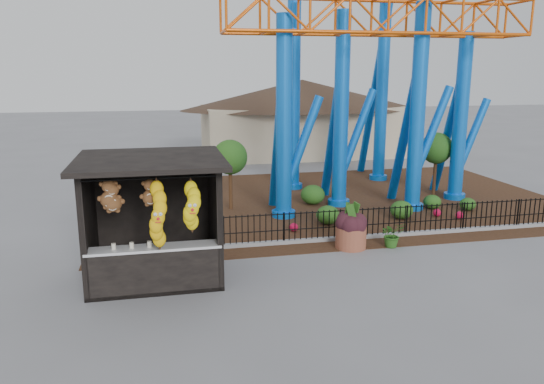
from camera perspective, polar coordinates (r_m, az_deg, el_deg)
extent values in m
plane|color=slate|center=(13.25, 0.94, -9.92)|extent=(120.00, 120.00, 0.00)
cube|color=#331E11|center=(21.63, 6.46, -0.88)|extent=(18.00, 12.00, 0.02)
cube|color=gray|center=(17.14, 11.79, -4.61)|extent=(18.00, 0.18, 0.12)
cube|color=black|center=(14.05, -12.35, -8.65)|extent=(3.20, 2.60, 0.10)
cube|color=black|center=(14.79, -12.63, -1.66)|extent=(3.20, 0.12, 3.00)
cube|color=black|center=(13.70, -19.10, -3.23)|extent=(0.12, 2.60, 3.00)
cube|color=black|center=(13.65, -6.17, -2.63)|extent=(0.12, 2.60, 3.00)
cube|color=black|center=(13.01, -12.99, 3.37)|extent=(3.50, 3.40, 0.12)
cube|color=black|center=(12.53, -19.69, -4.77)|extent=(0.14, 0.14, 3.00)
cube|color=black|center=(12.48, -5.61, -4.12)|extent=(0.14, 0.14, 3.00)
cube|color=black|center=(12.89, -12.45, -8.28)|extent=(3.00, 0.50, 1.10)
cube|color=silver|center=(12.70, -12.57, -5.88)|extent=(3.10, 0.55, 0.06)
cylinder|color=black|center=(11.86, -12.98, 1.44)|extent=(2.90, 0.04, 0.04)
cylinder|color=blue|center=(18.47, 1.30, 7.83)|extent=(0.56, 0.56, 7.00)
cylinder|color=blue|center=(19.07, 1.25, -2.34)|extent=(0.84, 0.84, 0.24)
cylinder|color=blue|center=(20.31, 7.45, 8.61)|extent=(0.56, 0.56, 7.30)
cylinder|color=blue|center=(20.87, 7.17, -1.09)|extent=(0.84, 0.84, 0.24)
cylinder|color=blue|center=(20.20, 15.39, 8.52)|extent=(0.56, 0.56, 7.50)
cylinder|color=blue|center=(20.77, 14.79, -1.50)|extent=(0.84, 0.84, 0.24)
cylinder|color=blue|center=(22.51, 19.61, 7.50)|extent=(0.56, 0.56, 6.60)
cylinder|color=blue|center=(22.99, 19.02, -0.40)|extent=(0.84, 0.84, 0.24)
cylinder|color=blue|center=(23.13, 2.36, 11.95)|extent=(0.56, 0.56, 9.50)
cylinder|color=blue|center=(23.66, 2.25, 0.67)|extent=(0.84, 0.84, 0.24)
cylinder|color=blue|center=(25.55, 11.86, 12.91)|extent=(0.56, 0.56, 10.50)
cylinder|color=blue|center=(26.04, 11.34, 1.56)|extent=(0.84, 0.84, 0.24)
cylinder|color=blue|center=(19.44, 0.66, 5.49)|extent=(0.36, 2.21, 5.85)
cylinder|color=blue|center=(19.05, 3.13, 4.79)|extent=(1.62, 0.32, 3.73)
cylinder|color=blue|center=(21.25, 6.57, 6.35)|extent=(0.36, 2.29, 6.10)
cylinder|color=blue|center=(20.94, 8.90, 5.68)|extent=(1.67, 0.32, 3.88)
cylinder|color=blue|center=(21.09, 14.11, 6.20)|extent=(0.36, 2.34, 6.26)
cylinder|color=blue|center=(20.90, 16.54, 5.48)|extent=(1.71, 0.32, 3.99)
cylinder|color=blue|center=(23.36, 18.31, 5.73)|extent=(0.36, 2.10, 5.53)
cylinder|color=blue|center=(23.24, 20.52, 5.12)|extent=(1.54, 0.32, 3.52)
cylinder|color=brown|center=(15.91, 8.47, -4.85)|extent=(1.00, 1.00, 0.65)
ellipsoid|color=black|center=(15.72, 8.55, -2.61)|extent=(0.70, 0.70, 0.64)
imported|color=#255418|center=(16.20, 12.80, -4.48)|extent=(0.74, 0.66, 0.77)
ellipsoid|color=#224C16|center=(18.19, 6.03, -2.47)|extent=(0.80, 0.80, 0.64)
ellipsoid|color=#224C16|center=(19.29, 13.77, -1.87)|extent=(0.80, 0.80, 0.64)
ellipsoid|color=#224C16|center=(21.01, 16.85, -1.02)|extent=(0.66, 0.66, 0.53)
ellipsoid|color=#224C16|center=(20.81, 4.41, -0.29)|extent=(0.95, 0.95, 0.76)
ellipsoid|color=#224C16|center=(21.18, 20.31, -1.23)|extent=(0.59, 0.59, 0.48)
sphere|color=#B50C32|center=(17.33, 2.36, -3.81)|extent=(0.28, 0.28, 0.28)
sphere|color=#B50C32|center=(17.57, 9.36, -3.74)|extent=(0.28, 0.28, 0.28)
sphere|color=#B50C32|center=(19.96, 17.33, -2.14)|extent=(0.28, 0.28, 0.28)
sphere|color=#B50C32|center=(19.86, 19.52, -2.37)|extent=(0.28, 0.28, 0.28)
cube|color=#BFAD8C|center=(33.28, 3.22, 6.64)|extent=(12.00, 6.00, 3.00)
cone|color=#332319|center=(33.10, 3.27, 10.77)|extent=(15.00, 15.00, 1.80)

